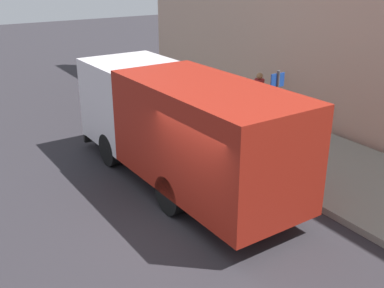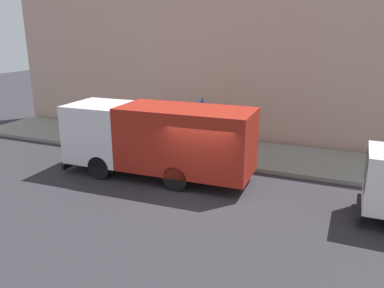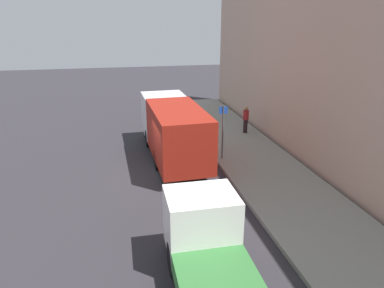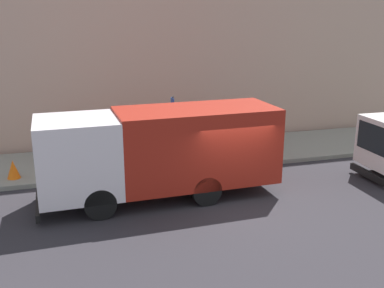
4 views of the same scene
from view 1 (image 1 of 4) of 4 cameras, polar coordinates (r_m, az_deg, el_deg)
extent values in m
plane|color=#2C292E|center=(10.31, 0.23, -10.85)|extent=(80.00, 80.00, 0.00)
cube|color=gray|center=(13.32, 18.80, -3.73)|extent=(4.04, 30.00, 0.17)
cube|color=silver|center=(13.93, -7.45, 5.42)|extent=(2.44, 2.53, 2.39)
cube|color=black|center=(14.92, -9.64, 7.52)|extent=(1.99, 0.12, 1.34)
cube|color=maroon|center=(10.79, 1.86, 0.95)|extent=(2.52, 5.29, 2.48)
cube|color=black|center=(15.48, -9.37, 1.48)|extent=(2.27, 0.19, 0.24)
cylinder|color=black|center=(13.50, -10.15, -0.68)|extent=(0.33, 0.97, 0.96)
cylinder|color=black|center=(14.38, -2.67, 1.07)|extent=(0.33, 0.97, 0.96)
cylinder|color=black|center=(10.79, -2.69, -6.31)|extent=(0.33, 0.97, 0.96)
cylinder|color=black|center=(11.87, 5.84, -3.66)|extent=(0.33, 0.97, 0.96)
cylinder|color=black|center=(17.13, 8.22, 4.74)|extent=(0.37, 0.37, 0.87)
cylinder|color=maroon|center=(16.94, 8.35, 7.06)|extent=(0.49, 0.49, 0.57)
sphere|color=#9B6F45|center=(16.84, 8.42, 8.39)|extent=(0.24, 0.24, 0.24)
cone|color=orange|center=(17.47, -1.78, 4.95)|extent=(0.47, 0.47, 0.67)
cylinder|color=#4C5156|center=(12.38, 10.30, 2.64)|extent=(0.08, 0.08, 2.80)
cube|color=blue|center=(12.08, 10.61, 7.82)|extent=(0.44, 0.03, 0.36)
camera|label=2|loc=(7.82, -102.61, -2.77)|focal=35.66mm
camera|label=3|loc=(8.20, 127.78, -3.11)|focal=32.82mm
camera|label=4|loc=(14.71, -66.73, 10.11)|focal=41.58mm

